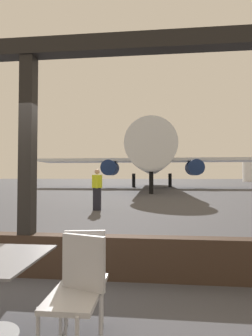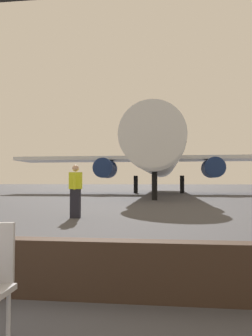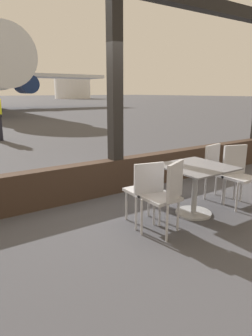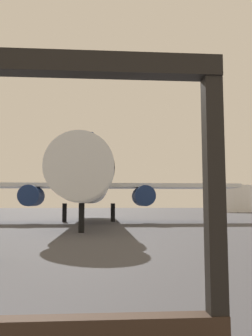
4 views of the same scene
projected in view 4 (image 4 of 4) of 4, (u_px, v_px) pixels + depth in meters
The scene contains 3 objects.
ground_plane at pixel (77, 218), 43.07m from camera, with size 220.00×220.00×0.00m, color #424247.
airplane at pixel (88, 182), 32.65m from camera, with size 28.92×29.41×10.81m.
fuel_storage_tank at pixel (230, 199), 76.68m from camera, with size 9.42×9.42×5.78m, color white.
Camera 4 is at (2.91, -3.81, 1.77)m, focal length 37.19 mm.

